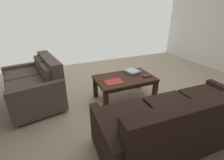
# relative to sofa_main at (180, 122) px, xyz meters

# --- Properties ---
(ground_plane) EXTENTS (5.90, 4.90, 0.01)m
(ground_plane) POSITION_rel_sofa_main_xyz_m (0.03, -1.12, -0.35)
(ground_plane) COLOR #B7A88E
(sofa_main) EXTENTS (1.97, 0.85, 0.79)m
(sofa_main) POSITION_rel_sofa_main_xyz_m (0.00, 0.00, 0.00)
(sofa_main) COLOR black
(sofa_main) RESTS_ON ground
(loveseat_near) EXTENTS (1.00, 1.33, 0.80)m
(loveseat_near) POSITION_rel_sofa_main_xyz_m (1.57, -1.74, 0.00)
(loveseat_near) COLOR black
(loveseat_near) RESTS_ON ground
(coffee_table) EXTENTS (1.04, 0.64, 0.44)m
(coffee_table) POSITION_rel_sofa_main_xyz_m (0.10, -1.23, 0.02)
(coffee_table) COLOR #3D2316
(coffee_table) RESTS_ON ground
(book_stack) EXTENTS (0.28, 0.30, 0.05)m
(book_stack) POSITION_rel_sofa_main_xyz_m (-0.12, -1.35, 0.12)
(book_stack) COLOR #385693
(book_stack) RESTS_ON coffee_table
(tv_remote) EXTENTS (0.16, 0.05, 0.02)m
(tv_remote) POSITION_rel_sofa_main_xyz_m (-0.27, -1.09, 0.10)
(tv_remote) COLOR black
(tv_remote) RESTS_ON coffee_table
(loose_magazine) EXTENTS (0.29, 0.22, 0.01)m
(loose_magazine) POSITION_rel_sofa_main_xyz_m (0.35, -1.14, 0.10)
(loose_magazine) COLOR #C63833
(loose_magazine) RESTS_ON coffee_table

